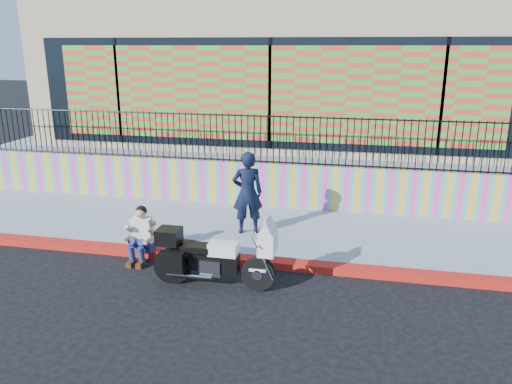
# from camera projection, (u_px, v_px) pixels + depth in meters

# --- Properties ---
(ground) EXTENTS (90.00, 90.00, 0.00)m
(ground) POSITION_uv_depth(u_px,v_px,m) (230.00, 263.00, 9.68)
(ground) COLOR black
(ground) RESTS_ON ground
(red_curb) EXTENTS (16.00, 0.30, 0.15)m
(red_curb) POSITION_uv_depth(u_px,v_px,m) (230.00, 259.00, 9.66)
(red_curb) COLOR red
(red_curb) RESTS_ON ground
(sidewalk) EXTENTS (16.00, 3.00, 0.15)m
(sidewalk) POSITION_uv_depth(u_px,v_px,m) (249.00, 230.00, 11.21)
(sidewalk) COLOR gray
(sidewalk) RESTS_ON ground
(mural_wall) EXTENTS (16.00, 0.20, 1.10)m
(mural_wall) POSITION_uv_depth(u_px,v_px,m) (263.00, 184.00, 12.53)
(mural_wall) COLOR #FF439E
(mural_wall) RESTS_ON sidewalk
(metal_fence) EXTENTS (15.80, 0.04, 1.20)m
(metal_fence) POSITION_uv_depth(u_px,v_px,m) (263.00, 139.00, 12.20)
(metal_fence) COLOR black
(metal_fence) RESTS_ON mural_wall
(elevated_platform) EXTENTS (16.00, 10.00, 1.25)m
(elevated_platform) POSITION_uv_depth(u_px,v_px,m) (291.00, 148.00, 17.33)
(elevated_platform) COLOR gray
(elevated_platform) RESTS_ON ground
(storefront_building) EXTENTS (14.00, 8.06, 4.00)m
(storefront_building) POSITION_uv_depth(u_px,v_px,m) (292.00, 71.00, 16.38)
(storefront_building) COLOR tan
(storefront_building) RESTS_ON elevated_platform
(police_motorcycle) EXTENTS (2.14, 0.71, 1.33)m
(police_motorcycle) POSITION_uv_depth(u_px,v_px,m) (212.00, 256.00, 8.63)
(police_motorcycle) COLOR black
(police_motorcycle) RESTS_ON ground
(police_officer) EXTENTS (0.76, 0.62, 1.79)m
(police_officer) POSITION_uv_depth(u_px,v_px,m) (247.00, 193.00, 10.60)
(police_officer) COLOR black
(police_officer) RESTS_ON sidewalk
(seated_man) EXTENTS (0.54, 0.71, 1.06)m
(seated_man) POSITION_uv_depth(u_px,v_px,m) (140.00, 239.00, 9.65)
(seated_man) COLOR navy
(seated_man) RESTS_ON ground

